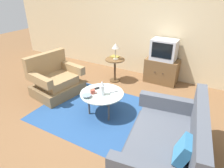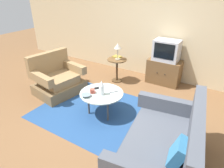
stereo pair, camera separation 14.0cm
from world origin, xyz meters
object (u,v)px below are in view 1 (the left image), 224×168
television (164,50)px  book (115,57)px  coffee_table (102,95)px  tv_remote_dark (98,88)px  tv_remote_silver (114,91)px  armchair (56,81)px  bowl (87,96)px  tv_stand (161,71)px  vase (102,88)px  side_table (115,65)px  couch (166,146)px  mug (93,91)px  table_lamp (116,47)px

television → book: television is taller
coffee_table → tv_remote_dark: (-0.16, 0.11, 0.05)m
television → tv_remote_silver: bearing=-102.3°
armchair → bowl: size_ratio=6.45×
tv_stand → vase: bearing=-104.9°
vase → tv_remote_silver: 0.26m
television → book: 1.22m
armchair → side_table: (0.87, 1.21, 0.13)m
side_table → tv_remote_silver: 1.41m
book → vase: bearing=-60.9°
armchair → tv_stand: (1.91, 1.74, 0.00)m
couch → television: size_ratio=2.86×
tv_stand → vase: 2.06m
tv_remote_dark → book: (-0.40, 1.41, 0.14)m
vase → book: vase is taller
tv_stand → vase: vase is taller
couch → bowl: 1.58m
mug → book: size_ratio=0.57×
mug → bowl: (-0.02, -0.16, -0.02)m
armchair → side_table: size_ratio=1.88×
armchair → mug: (1.22, -0.28, 0.20)m
tv_stand → table_lamp: bearing=-151.9°
coffee_table → side_table: (-0.48, 1.39, 0.01)m
armchair → bowl: armchair is taller
couch → mug: size_ratio=12.90×
television → table_lamp: bearing=-152.0°
couch → book: 2.88m
coffee_table → vase: bearing=-50.5°
coffee_table → vase: size_ratio=2.93×
tv_remote_silver → bowl: bearing=179.5°
vase → tv_remote_silver: size_ratio=1.70×
television → bowl: bearing=-108.2°
bowl → couch: bearing=-12.0°
armchair → television: (1.91, 1.74, 0.55)m
mug → book: book is taller
couch → tv_remote_dark: size_ratio=11.71×
couch → side_table: (-1.87, 1.98, 0.13)m
side_table → book: bearing=120.9°
mug → tv_remote_silver: (0.31, 0.24, -0.03)m
table_lamp → vase: (0.50, -1.43, -0.32)m
bowl → book: (-0.40, 1.78, 0.13)m
side_table → mug: bearing=-76.8°
tv_stand → mug: (-0.70, -2.02, 0.20)m
armchair → tv_remote_dark: size_ratio=7.72×
side_table → television: 1.25m
tv_stand → mug: size_ratio=6.05×
book → side_table: bearing=-50.8°
tv_remote_silver → book: bearing=66.8°
vase → tv_remote_dark: size_ratio=1.91×
coffee_table → tv_stand: bearing=73.7°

